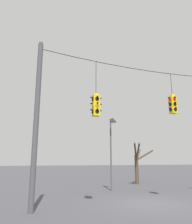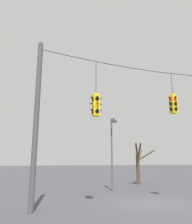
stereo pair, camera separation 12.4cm
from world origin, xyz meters
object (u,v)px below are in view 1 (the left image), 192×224
at_px(utility_pole_left, 36,120).
at_px(traffic_light_over_intersection, 173,104).
at_px(street_lamp, 112,136).
at_px(traffic_light_near_left_pole, 96,105).
at_px(bare_tree, 138,163).

relative_size(utility_pole_left, traffic_light_over_intersection, 3.25).
bearing_deg(street_lamp, traffic_light_near_left_pole, -121.07).
bearing_deg(traffic_light_near_left_pole, traffic_light_over_intersection, 0.00).
bearing_deg(street_lamp, utility_pole_left, -139.55).
xyz_separation_m(traffic_light_over_intersection, bare_tree, (2.51, 8.77, -3.41)).
relative_size(traffic_light_over_intersection, bare_tree, 0.64).
height_order(traffic_light_near_left_pole, traffic_light_over_intersection, traffic_light_near_left_pole).
xyz_separation_m(traffic_light_near_left_pole, street_lamp, (3.06, 5.08, -0.94)).
xyz_separation_m(street_lamp, bare_tree, (4.20, 3.70, -2.02)).
distance_m(traffic_light_near_left_pole, street_lamp, 6.00).
relative_size(traffic_light_near_left_pole, street_lamp, 0.55).
bearing_deg(bare_tree, traffic_light_over_intersection, -105.94).
distance_m(utility_pole_left, traffic_light_over_intersection, 7.77).
bearing_deg(traffic_light_near_left_pole, bare_tree, 50.41).
distance_m(street_lamp, bare_tree, 5.95).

